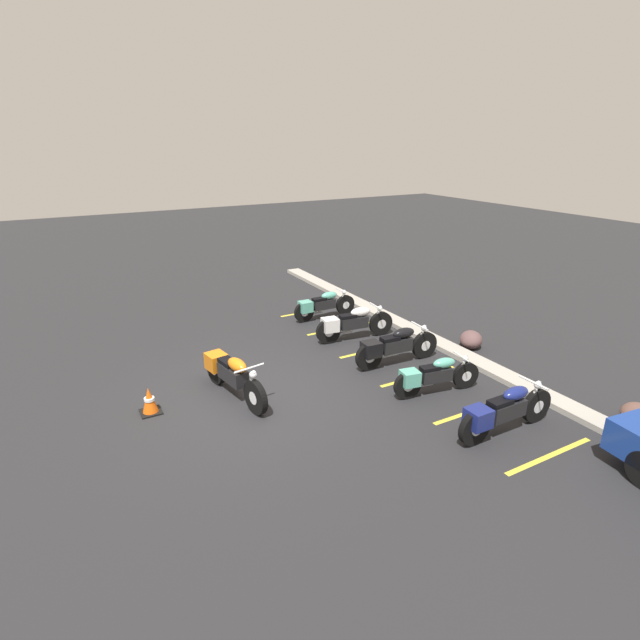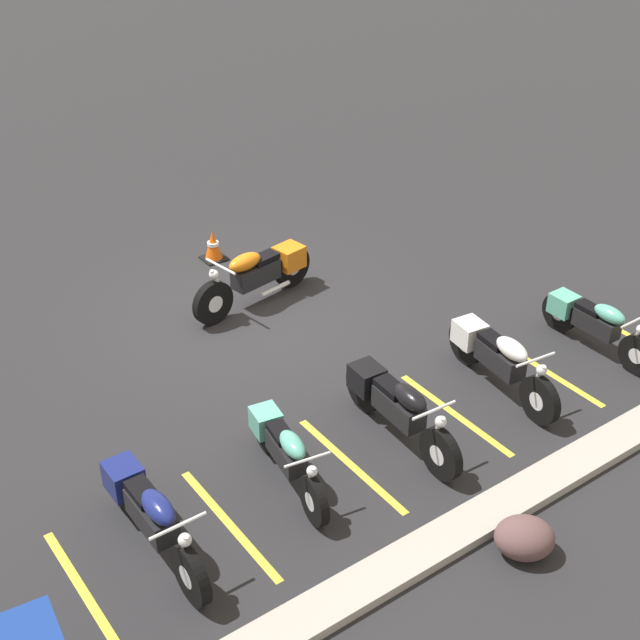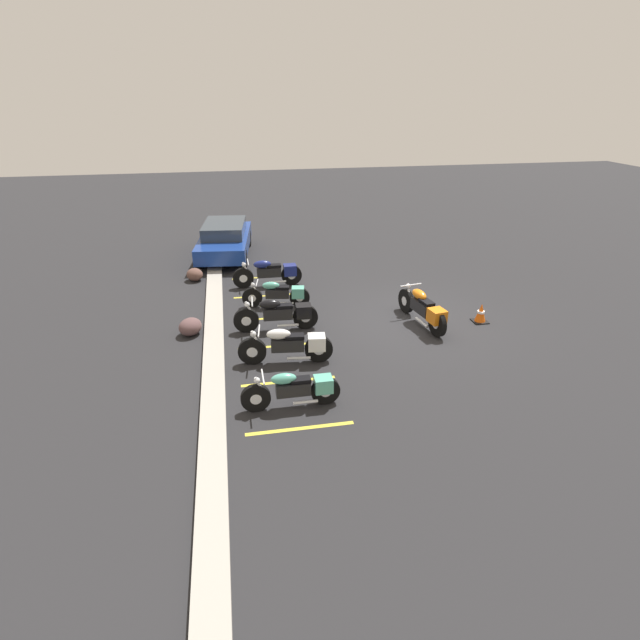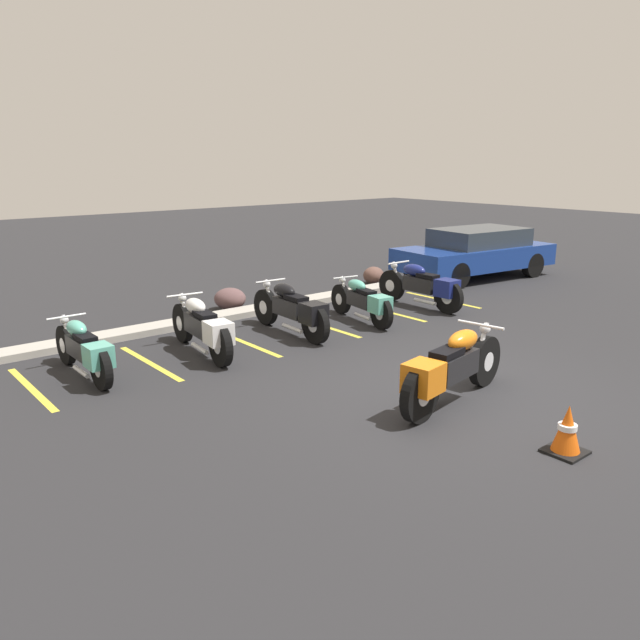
{
  "view_description": "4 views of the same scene",
  "coord_description": "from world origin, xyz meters",
  "px_view_note": "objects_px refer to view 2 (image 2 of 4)",
  "views": [
    {
      "loc": [
        8.71,
        -3.17,
        5.11
      ],
      "look_at": [
        -0.99,
        2.21,
        1.05
      ],
      "focal_mm": 28.0,
      "sensor_mm": 36.0,
      "label": 1
    },
    {
      "loc": [
        6.02,
        10.32,
        7.29
      ],
      "look_at": [
        -0.03,
        1.86,
        0.81
      ],
      "focal_mm": 50.0,
      "sensor_mm": 36.0,
      "label": 2
    },
    {
      "loc": [
        -12.07,
        4.83,
        5.89
      ],
      "look_at": [
        -0.85,
        2.72,
        0.62
      ],
      "focal_mm": 28.0,
      "sensor_mm": 36.0,
      "label": 3
    },
    {
      "loc": [
        -6.39,
        -4.95,
        3.07
      ],
      "look_at": [
        -1.21,
        1.32,
        0.95
      ],
      "focal_mm": 35.0,
      "sensor_mm": 36.0,
      "label": 4
    }
  ],
  "objects_px": {
    "parked_bike_2": "(396,405)",
    "traffic_cone": "(213,246)",
    "parked_bike_3": "(285,450)",
    "parked_bike_1": "(497,357)",
    "motorcycle_orange_featured": "(259,273)",
    "parked_bike_0": "(593,322)",
    "landscape_rock_0": "(524,538)",
    "parked_bike_4": "(149,513)"
  },
  "relations": [
    {
      "from": "parked_bike_1",
      "to": "traffic_cone",
      "type": "relative_size",
      "value": 4.1
    },
    {
      "from": "motorcycle_orange_featured",
      "to": "parked_bike_3",
      "type": "relative_size",
      "value": 1.18
    },
    {
      "from": "parked_bike_1",
      "to": "parked_bike_2",
      "type": "xyz_separation_m",
      "value": [
        1.82,
        0.03,
        0.01
      ]
    },
    {
      "from": "parked_bike_1",
      "to": "landscape_rock_0",
      "type": "xyz_separation_m",
      "value": [
        1.97,
        2.4,
        -0.24
      ]
    },
    {
      "from": "parked_bike_1",
      "to": "parked_bike_3",
      "type": "relative_size",
      "value": 1.12
    },
    {
      "from": "landscape_rock_0",
      "to": "parked_bike_1",
      "type": "bearing_deg",
      "value": -129.36
    },
    {
      "from": "parked_bike_3",
      "to": "landscape_rock_0",
      "type": "height_order",
      "value": "parked_bike_3"
    },
    {
      "from": "parked_bike_3",
      "to": "traffic_cone",
      "type": "bearing_deg",
      "value": 168.34
    },
    {
      "from": "landscape_rock_0",
      "to": "parked_bike_3",
      "type": "bearing_deg",
      "value": -60.6
    },
    {
      "from": "parked_bike_3",
      "to": "parked_bike_1",
      "type": "bearing_deg",
      "value": 97.6
    },
    {
      "from": "parked_bike_2",
      "to": "traffic_cone",
      "type": "distance_m",
      "value": 5.56
    },
    {
      "from": "landscape_rock_0",
      "to": "traffic_cone",
      "type": "distance_m",
      "value": 7.94
    },
    {
      "from": "parked_bike_2",
      "to": "parked_bike_0",
      "type": "bearing_deg",
      "value": 91.29
    },
    {
      "from": "parked_bike_0",
      "to": "traffic_cone",
      "type": "relative_size",
      "value": 3.72
    },
    {
      "from": "parked_bike_1",
      "to": "parked_bike_0",
      "type": "bearing_deg",
      "value": 92.5
    },
    {
      "from": "landscape_rock_0",
      "to": "parked_bike_0",
      "type": "bearing_deg",
      "value": -149.15
    },
    {
      "from": "parked_bike_4",
      "to": "traffic_cone",
      "type": "distance_m",
      "value": 6.7
    },
    {
      "from": "parked_bike_3",
      "to": "landscape_rock_0",
      "type": "relative_size",
      "value": 3.05
    },
    {
      "from": "motorcycle_orange_featured",
      "to": "parked_bike_1",
      "type": "bearing_deg",
      "value": 100.38
    },
    {
      "from": "motorcycle_orange_featured",
      "to": "parked_bike_3",
      "type": "xyz_separation_m",
      "value": [
        2.0,
        3.72,
        -0.07
      ]
    },
    {
      "from": "parked_bike_3",
      "to": "parked_bike_2",
      "type": "bearing_deg",
      "value": 94.16
    },
    {
      "from": "parked_bike_0",
      "to": "parked_bike_4",
      "type": "distance_m",
      "value": 7.02
    },
    {
      "from": "motorcycle_orange_featured",
      "to": "parked_bike_2",
      "type": "relative_size",
      "value": 1.04
    },
    {
      "from": "motorcycle_orange_featured",
      "to": "parked_bike_2",
      "type": "bearing_deg",
      "value": 74.2
    },
    {
      "from": "motorcycle_orange_featured",
      "to": "parked_bike_3",
      "type": "height_order",
      "value": "motorcycle_orange_featured"
    },
    {
      "from": "parked_bike_0",
      "to": "landscape_rock_0",
      "type": "bearing_deg",
      "value": -59.29
    },
    {
      "from": "motorcycle_orange_featured",
      "to": "parked_bike_3",
      "type": "distance_m",
      "value": 4.22
    },
    {
      "from": "parked_bike_2",
      "to": "traffic_cone",
      "type": "xyz_separation_m",
      "value": [
        -0.52,
        -5.53,
        -0.22
      ]
    },
    {
      "from": "parked_bike_1",
      "to": "parked_bike_4",
      "type": "distance_m",
      "value": 5.18
    },
    {
      "from": "traffic_cone",
      "to": "motorcycle_orange_featured",
      "type": "bearing_deg",
      "value": 86.57
    },
    {
      "from": "parked_bike_0",
      "to": "parked_bike_2",
      "type": "distance_m",
      "value": 3.65
    },
    {
      "from": "parked_bike_2",
      "to": "landscape_rock_0",
      "type": "distance_m",
      "value": 2.39
    },
    {
      "from": "motorcycle_orange_featured",
      "to": "parked_bike_1",
      "type": "relative_size",
      "value": 1.05
    },
    {
      "from": "parked_bike_0",
      "to": "traffic_cone",
      "type": "bearing_deg",
      "value": -151.11
    },
    {
      "from": "parked_bike_3",
      "to": "traffic_cone",
      "type": "xyz_separation_m",
      "value": [
        -2.1,
        -5.38,
        -0.17
      ]
    },
    {
      "from": "motorcycle_orange_featured",
      "to": "parked_bike_2",
      "type": "height_order",
      "value": "motorcycle_orange_featured"
    },
    {
      "from": "parked_bike_0",
      "to": "parked_bike_1",
      "type": "bearing_deg",
      "value": -94.22
    },
    {
      "from": "traffic_cone",
      "to": "parked_bike_2",
      "type": "bearing_deg",
      "value": 84.6
    },
    {
      "from": "parked_bike_2",
      "to": "traffic_cone",
      "type": "bearing_deg",
      "value": 177.46
    },
    {
      "from": "parked_bike_1",
      "to": "landscape_rock_0",
      "type": "height_order",
      "value": "parked_bike_1"
    },
    {
      "from": "motorcycle_orange_featured",
      "to": "parked_bike_2",
      "type": "distance_m",
      "value": 3.89
    },
    {
      "from": "parked_bike_0",
      "to": "parked_bike_2",
      "type": "relative_size",
      "value": 0.9
    }
  ]
}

